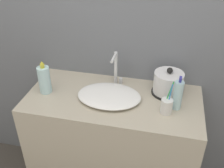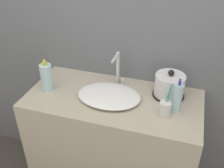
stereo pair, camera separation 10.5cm
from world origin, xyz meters
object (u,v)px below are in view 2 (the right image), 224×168
(electric_kettle, at_px, (169,86))
(toothbrush_cup, at_px, (165,108))
(faucet, at_px, (118,68))
(lotion_bottle, at_px, (177,98))
(shampoo_bottle, at_px, (47,77))

(electric_kettle, height_order, toothbrush_cup, toothbrush_cup)
(faucet, distance_m, lotion_bottle, 0.44)
(toothbrush_cup, bearing_deg, faucet, 145.45)
(faucet, height_order, shampoo_bottle, faucet)
(electric_kettle, bearing_deg, faucet, 174.39)
(shampoo_bottle, bearing_deg, faucet, 24.65)
(toothbrush_cup, relative_size, lotion_bottle, 0.97)
(shampoo_bottle, bearing_deg, toothbrush_cup, -3.46)
(toothbrush_cup, height_order, shampoo_bottle, shampoo_bottle)
(electric_kettle, xyz_separation_m, shampoo_bottle, (-0.76, -0.16, 0.02))
(faucet, distance_m, shampoo_bottle, 0.46)
(toothbrush_cup, distance_m, shampoo_bottle, 0.76)
(lotion_bottle, bearing_deg, toothbrush_cup, -133.78)
(electric_kettle, height_order, shampoo_bottle, shampoo_bottle)
(faucet, relative_size, toothbrush_cup, 1.10)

